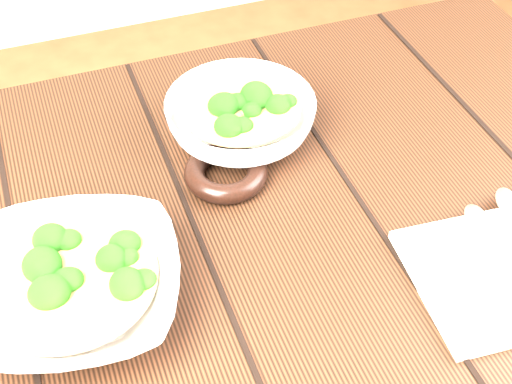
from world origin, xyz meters
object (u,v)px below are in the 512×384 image
object	(u,v)px
soup_bowl_front	(72,288)
soup_bowl_back	(240,119)
table	(226,313)
trivet	(226,172)
napkin	(509,272)

from	to	relation	value
soup_bowl_front	soup_bowl_back	size ratio (longest dim) A/B	1.06
table	trivet	xyz separation A→B (m)	(0.04, 0.11, 0.13)
trivet	napkin	size ratio (longest dim) A/B	0.50
trivet	soup_bowl_front	bearing A→B (deg)	-148.39
table	napkin	world-z (taller)	napkin
soup_bowl_front	soup_bowl_back	xyz separation A→B (m)	(0.25, 0.20, 0.00)
table	trivet	distance (m)	0.18
soup_bowl_front	trivet	size ratio (longest dim) A/B	2.62
napkin	trivet	bearing A→B (deg)	138.62
table	soup_bowl_front	world-z (taller)	soup_bowl_front
soup_bowl_back	napkin	xyz separation A→B (m)	(0.20, -0.32, -0.03)
table	napkin	size ratio (longest dim) A/B	5.75
table	soup_bowl_back	bearing A→B (deg)	64.96
table	soup_bowl_back	world-z (taller)	soup_bowl_back
soup_bowl_back	napkin	world-z (taller)	soup_bowl_back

